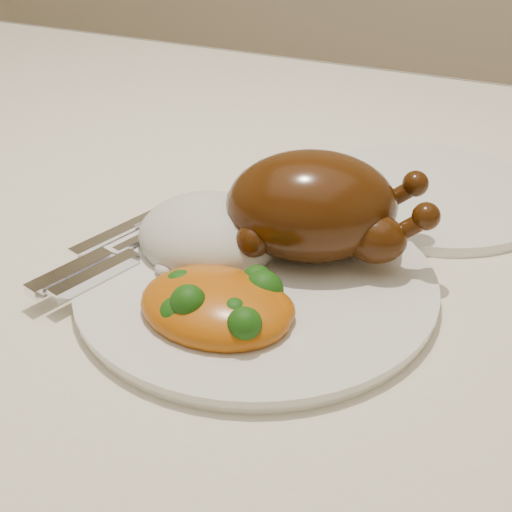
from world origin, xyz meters
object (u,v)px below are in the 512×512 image
at_px(dining_table, 174,277).
at_px(side_plate, 430,193).
at_px(roast_chicken, 316,206).
at_px(dinner_plate, 256,283).

bearing_deg(dining_table, side_plate, 22.56).
xyz_separation_m(side_plate, roast_chicken, (-0.07, -0.17, 0.05)).
xyz_separation_m(dinner_plate, side_plate, (0.10, 0.23, -0.00)).
bearing_deg(roast_chicken, dining_table, 139.99).
height_order(dinner_plate, side_plate, dinner_plate).
distance_m(dinner_plate, side_plate, 0.25).
bearing_deg(dinner_plate, roast_chicken, 62.29).
bearing_deg(roast_chicken, dinner_plate, -138.83).
bearing_deg(dining_table, roast_chicken, -18.89).
relative_size(dinner_plate, roast_chicken, 1.52).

